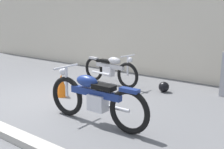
% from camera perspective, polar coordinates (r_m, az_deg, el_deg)
% --- Properties ---
extents(ground_plane, '(40.00, 40.00, 0.00)m').
position_cam_1_polar(ground_plane, '(6.54, -14.17, -5.28)').
color(ground_plane, slate).
extents(building_wall, '(18.00, 0.30, 3.44)m').
position_cam_1_polar(building_wall, '(9.18, 4.98, 11.05)').
color(building_wall, beige).
rests_on(building_wall, ground_plane).
extents(helmet, '(0.27, 0.27, 0.27)m').
position_cam_1_polar(helmet, '(7.09, 10.87, -2.58)').
color(helmet, black).
rests_on(helmet, ground_plane).
extents(traffic_cone, '(0.32, 0.32, 0.55)m').
position_cam_1_polar(traffic_cone, '(6.70, -10.60, -2.22)').
color(traffic_cone, orange).
rests_on(traffic_cone, ground_plane).
extents(motorcycle_silver, '(2.02, 0.57, 0.91)m').
position_cam_1_polar(motorcycle_silver, '(7.66, -0.39, 1.10)').
color(motorcycle_silver, black).
rests_on(motorcycle_silver, ground_plane).
extents(motorcycle_blue, '(2.23, 0.62, 1.00)m').
position_cam_1_polar(motorcycle_blue, '(4.92, -3.68, -4.99)').
color(motorcycle_blue, black).
rests_on(motorcycle_blue, ground_plane).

